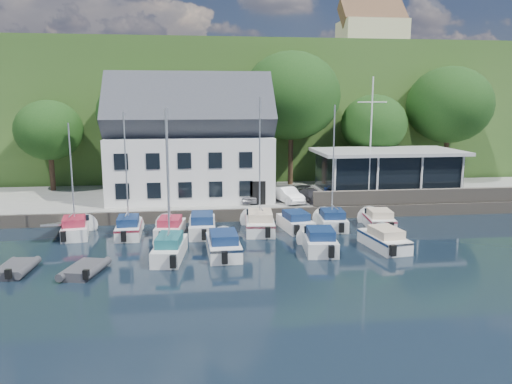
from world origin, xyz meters
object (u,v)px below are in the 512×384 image
dinghy_0 (16,267)px  boat_r1_4 (260,167)px  boat_r1_1 (126,174)px  boat_r2_1 (168,183)px  boat_r1_7 (379,218)px  boat_r2_2 (223,243)px  boat_r1_0 (72,175)px  boat_r2_4 (384,237)px  boat_r1_2 (169,179)px  boat_r1_3 (202,223)px  car_silver (249,195)px  flagpole (371,140)px  dinghy_1 (85,268)px  car_white (287,195)px  boat_r1_5 (295,220)px  car_blue (334,192)px  boat_r2_3 (320,239)px  harbor_building (191,149)px  club_pavilion (386,172)px  car_dgrey (312,195)px  boat_r1_6 (333,171)px

dinghy_0 → boat_r1_4: bearing=30.5°
boat_r1_1 → boat_r2_1: (3.14, -5.55, 0.20)m
boat_r1_7 → boat_r2_2: bearing=-149.8°
boat_r2_2 → boat_r1_0: bearing=149.5°
boat_r1_7 → boat_r2_1: 17.13m
boat_r2_2 → boat_r2_1: bearing=-176.8°
boat_r2_4 → boat_r2_1: bearing=173.6°
boat_r1_2 → boat_r1_3: boat_r1_2 is taller
boat_r1_3 → car_silver: bearing=58.2°
flagpole → dinghy_1: size_ratio=3.37×
boat_r1_3 → boat_r1_4: boat_r1_4 is taller
boat_r1_4 → dinghy_0: 17.21m
flagpole → boat_r1_0: size_ratio=1.19×
dinghy_1 → boat_r2_4: bearing=23.2°
car_silver → car_white: car_white is taller
boat_r1_5 → boat_r2_4: size_ratio=0.92×
car_white → boat_r1_7: size_ratio=0.76×
car_blue → dinghy_1: car_blue is taller
boat_r1_2 → boat_r1_7: (15.82, 0.31, -3.40)m
boat_r2_2 → boat_r2_3: 6.22m
boat_r2_1 → boat_r1_2: bearing=98.9°
boat_r1_5 → boat_r2_4: bearing=-57.0°
harbor_building → boat_r1_5: size_ratio=2.60×
car_silver → boat_r1_2: (-6.46, -6.31, 2.51)m
boat_r1_1 → boat_r2_2: bearing=-41.3°
club_pavilion → dinghy_1: size_ratio=4.21×
club_pavilion → car_dgrey: club_pavilion is taller
boat_r1_6 → car_blue: bearing=76.9°
boat_r1_1 → boat_r2_1: 6.38m
car_white → boat_r2_2: car_white is taller
boat_r1_5 → boat_r1_7: (6.52, -0.01, -0.02)m
club_pavilion → boat_r2_1: boat_r2_1 is taller
car_silver → boat_r1_1: (-9.40, -6.23, 2.92)m
boat_r1_7 → boat_r2_4: bearing=-101.0°
club_pavilion → car_dgrey: bearing=-160.0°
boat_r2_4 → car_blue: bearing=82.9°
car_white → boat_r1_1: bearing=-173.5°
boat_r1_4 → boat_r2_1: boat_r1_4 is taller
boat_r1_7 → dinghy_0: size_ratio=1.68×
boat_r1_0 → boat_r1_5: bearing=-9.6°
boat_r1_2 → boat_r1_3: 4.05m
car_white → boat_r1_3: bearing=-160.1°
boat_r1_7 → car_silver: bearing=153.5°
boat_r2_3 → boat_r1_0: bearing=166.9°
harbor_building → boat_r2_1: (-1.35, -14.43, -0.64)m
boat_r1_7 → boat_r2_3: boat_r2_3 is taller
boat_r1_2 → boat_r1_7: boat_r1_2 is taller
car_dgrey → boat_r1_1: (-14.78, -5.57, 2.97)m
harbor_building → car_white: size_ratio=3.65×
boat_r1_7 → boat_r2_4: boat_r2_4 is taller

